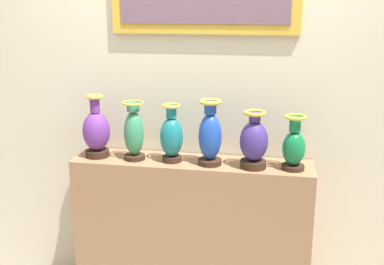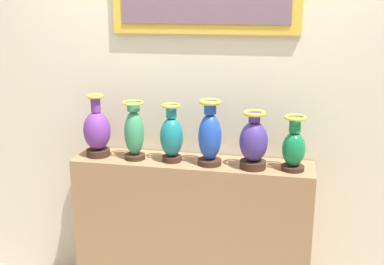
# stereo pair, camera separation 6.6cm
# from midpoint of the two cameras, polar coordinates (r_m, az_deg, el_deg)

# --- Properties ---
(display_shelf) EXTENTS (1.48, 0.32, 1.00)m
(display_shelf) POSITION_cam_midpoint_polar(r_m,az_deg,el_deg) (3.13, 0.61, -12.09)
(display_shelf) COLOR #99704C
(display_shelf) RESTS_ON ground_plane
(back_wall) EXTENTS (4.14, 0.14, 2.89)m
(back_wall) POSITION_cam_midpoint_polar(r_m,az_deg,el_deg) (3.03, 1.50, 6.22)
(back_wall) COLOR beige
(back_wall) RESTS_ON ground_plane
(vase_violet) EXTENTS (0.17, 0.17, 0.39)m
(vase_violet) POSITION_cam_midpoint_polar(r_m,az_deg,el_deg) (3.04, -10.66, 0.15)
(vase_violet) COLOR #382319
(vase_violet) RESTS_ON display_shelf
(vase_jade) EXTENTS (0.13, 0.13, 0.36)m
(vase_jade) POSITION_cam_midpoint_polar(r_m,az_deg,el_deg) (2.94, -6.28, 0.03)
(vase_jade) COLOR #382319
(vase_jade) RESTS_ON display_shelf
(vase_teal) EXTENTS (0.14, 0.14, 0.36)m
(vase_teal) POSITION_cam_midpoint_polar(r_m,az_deg,el_deg) (2.89, -1.81, -0.46)
(vase_teal) COLOR #382319
(vase_teal) RESTS_ON display_shelf
(vase_sapphire) EXTENTS (0.14, 0.14, 0.40)m
(vase_sapphire) POSITION_cam_midpoint_polar(r_m,az_deg,el_deg) (2.82, 2.81, -0.38)
(vase_sapphire) COLOR #382319
(vase_sapphire) RESTS_ON display_shelf
(vase_indigo) EXTENTS (0.17, 0.17, 0.34)m
(vase_indigo) POSITION_cam_midpoint_polar(r_m,az_deg,el_deg) (2.79, 8.03, -1.19)
(vase_indigo) COLOR #382319
(vase_indigo) RESTS_ON display_shelf
(vase_emerald) EXTENTS (0.13, 0.13, 0.32)m
(vase_emerald) POSITION_cam_midpoint_polar(r_m,az_deg,el_deg) (2.80, 12.71, -1.71)
(vase_emerald) COLOR #382319
(vase_emerald) RESTS_ON display_shelf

